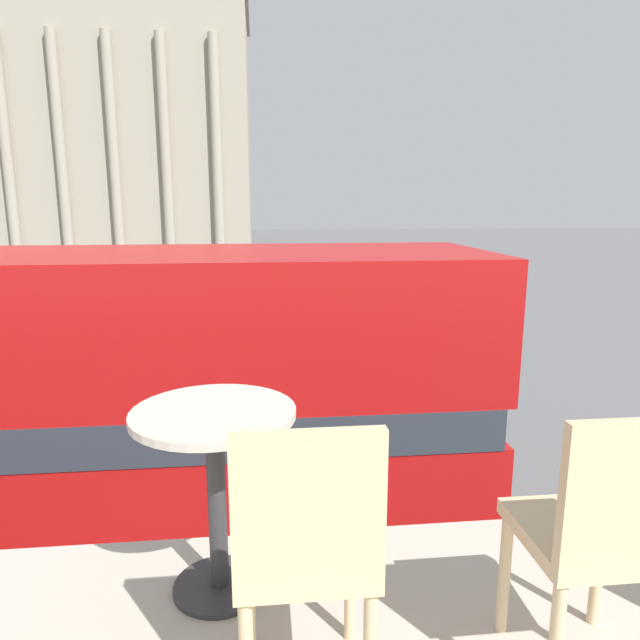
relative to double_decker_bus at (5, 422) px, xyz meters
name	(u,v)px	position (x,y,z in m)	size (l,w,h in m)	color
double_decker_bus	(5,422)	(0.00, 0.00, 0.00)	(11.09, 2.65, 4.36)	black
cafe_dining_table	(215,460)	(2.76, -4.52, 1.55)	(0.60, 0.60, 0.73)	#2D2D30
cafe_chair_0	(306,547)	(3.05, -5.06, 1.53)	(0.40, 0.40, 0.91)	#D1B789
cafe_chair_1	(601,532)	(3.92, -5.08, 1.53)	(0.40, 0.40, 0.91)	#D1B789
plaza_building_left	(106,133)	(-11.56, 53.17, 8.94)	(28.17, 14.17, 22.74)	#A39984
traffic_light_near	(206,320)	(1.74, 6.12, -0.11)	(0.42, 0.24, 3.53)	black
traffic_light_mid	(237,277)	(2.12, 14.34, -0.20)	(0.42, 0.24, 3.38)	black
car_maroon	(384,294)	(8.67, 19.01, -1.73)	(4.20, 1.93, 1.35)	black
pedestrian_yellow	(213,334)	(1.54, 10.28, -1.39)	(0.32, 0.32, 1.79)	#282B33
pedestrian_red	(35,332)	(-3.93, 11.34, -1.45)	(0.32, 0.32, 1.70)	#282B33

